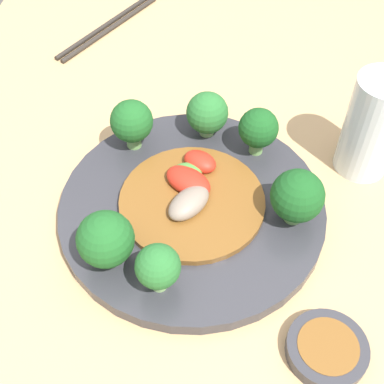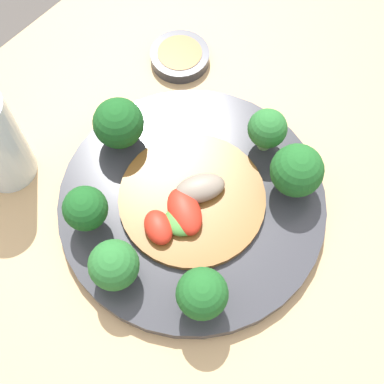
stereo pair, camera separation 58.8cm
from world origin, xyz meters
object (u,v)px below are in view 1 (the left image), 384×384
at_px(broccoli_southwest, 132,122).
at_px(sauce_dish, 327,349).
at_px(chopsticks, 109,27).
at_px(broccoli_north, 297,196).
at_px(broccoli_east, 160,267).
at_px(stirfry_center, 191,194).
at_px(plate, 192,208).
at_px(broccoli_southeast, 106,240).
at_px(drinking_glass, 372,126).
at_px(broccoli_northwest, 258,129).
at_px(broccoli_west, 207,113).

relative_size(broccoli_southwest, sauce_dish, 0.85).
bearing_deg(chopsticks, broccoli_north, 39.69).
relative_size(chopsticks, sauce_dish, 2.61).
relative_size(broccoli_east, stirfry_center, 0.36).
height_order(plate, broccoli_southeast, broccoli_southeast).
xyz_separation_m(broccoli_north, broccoli_southwest, (-0.09, -0.19, 0.00)).
distance_m(drinking_glass, chopsticks, 0.44).
distance_m(broccoli_northwest, broccoli_southeast, 0.22).
bearing_deg(broccoli_west, broccoli_southwest, -68.68).
xyz_separation_m(broccoli_west, chopsticks, (-0.23, -0.18, -0.04)).
height_order(plate, stirfry_center, stirfry_center).
bearing_deg(chopsticks, broccoli_east, 19.92).
bearing_deg(broccoli_north, broccoli_southeast, -66.47).
xyz_separation_m(broccoli_southwest, sauce_dish, (0.23, 0.23, -0.05)).
bearing_deg(chopsticks, broccoli_southwest, 20.30).
height_order(broccoli_west, stirfry_center, broccoli_west).
xyz_separation_m(broccoli_southeast, sauce_dish, (0.06, 0.22, -0.04)).
bearing_deg(drinking_glass, broccoli_southeast, -54.87).
xyz_separation_m(plate, drinking_glass, (-0.10, 0.19, 0.05)).
distance_m(stirfry_center, chopsticks, 0.38).
distance_m(drinking_glass, sauce_dish, 0.26).
height_order(broccoli_north, stirfry_center, broccoli_north).
bearing_deg(plate, stirfry_center, -165.31).
distance_m(broccoli_southwest, drinking_glass, 0.27).
distance_m(chopsticks, sauce_dish, 0.58).
bearing_deg(drinking_glass, broccoli_southwest, -85.71).
relative_size(stirfry_center, drinking_glass, 1.27).
relative_size(drinking_glass, chopsticks, 0.64).
distance_m(broccoli_southwest, broccoli_east, 0.20).
relative_size(broccoli_southwest, broccoli_southeast, 0.98).
bearing_deg(plate, drinking_glass, 117.93).
relative_size(broccoli_west, broccoli_southeast, 0.89).
bearing_deg(plate, broccoli_southeast, -40.73).
height_order(broccoli_southeast, sauce_dish, broccoli_southeast).
xyz_separation_m(plate, broccoli_southeast, (0.08, -0.07, 0.04)).
distance_m(stirfry_center, sauce_dish, 0.21).
bearing_deg(broccoli_east, chopsticks, -160.08).
bearing_deg(broccoli_southwest, plate, 45.30).
distance_m(broccoli_southwest, stirfry_center, 0.11).
height_order(drinking_glass, chopsticks, drinking_glass).
distance_m(broccoli_east, sauce_dish, 0.17).
height_order(broccoli_southwest, broccoli_northwest, broccoli_southwest).
bearing_deg(plate, sauce_dish, 44.86).
xyz_separation_m(broccoli_north, chopsticks, (-0.35, -0.29, -0.05)).
bearing_deg(stirfry_center, broccoli_north, 84.07).
bearing_deg(plate, broccoli_northwest, 144.54).
xyz_separation_m(plate, broccoli_northwest, (-0.09, 0.06, 0.04)).
height_order(broccoli_southwest, chopsticks, broccoli_southwest).
bearing_deg(stirfry_center, broccoli_southwest, -132.80).
bearing_deg(broccoli_southwest, sauce_dish, 45.02).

